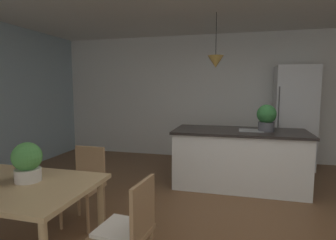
% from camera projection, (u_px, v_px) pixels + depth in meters
% --- Properties ---
extents(ground_plane, '(10.00, 8.40, 0.04)m').
position_uv_depth(ground_plane, '(234.00, 235.00, 2.97)').
color(ground_plane, brown).
extents(wall_back_kitchen, '(10.00, 0.12, 2.70)m').
position_uv_depth(wall_back_kitchen, '(239.00, 97.00, 5.95)').
color(wall_back_kitchen, silver).
rests_on(wall_back_kitchen, ground_plane).
extents(chair_far_right, '(0.41, 0.41, 0.87)m').
position_uv_depth(chair_far_right, '(85.00, 183.00, 3.17)').
color(chair_far_right, '#A87F56').
rests_on(chair_far_right, ground_plane).
extents(chair_kitchen_end, '(0.44, 0.44, 0.87)m').
position_uv_depth(chair_kitchen_end, '(128.00, 229.00, 2.13)').
color(chair_kitchen_end, '#A87F56').
rests_on(chair_kitchen_end, ground_plane).
extents(kitchen_island, '(2.03, 0.92, 0.91)m').
position_uv_depth(kitchen_island, '(239.00, 158.00, 4.34)').
color(kitchen_island, silver).
rests_on(kitchen_island, ground_plane).
extents(refrigerator, '(0.74, 0.67, 1.98)m').
position_uv_depth(refrigerator, '(294.00, 117.00, 5.35)').
color(refrigerator, silver).
rests_on(refrigerator, ground_plane).
extents(pendant_over_island_main, '(0.25, 0.25, 0.83)m').
position_uv_depth(pendant_over_island_main, '(216.00, 61.00, 4.27)').
color(pendant_over_island_main, black).
extents(potted_plant_on_island, '(0.29, 0.29, 0.41)m').
position_uv_depth(potted_plant_on_island, '(267.00, 117.00, 4.17)').
color(potted_plant_on_island, '#4C4C51').
rests_on(potted_plant_on_island, kitchen_island).
extents(potted_plant_on_table, '(0.25, 0.25, 0.35)m').
position_uv_depth(potted_plant_on_table, '(27.00, 161.00, 2.41)').
color(potted_plant_on_table, beige).
rests_on(potted_plant_on_table, dining_table).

